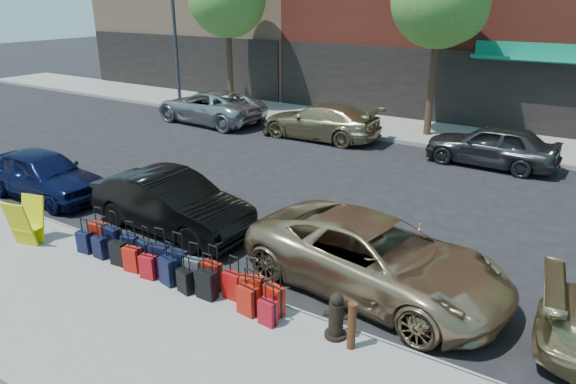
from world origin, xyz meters
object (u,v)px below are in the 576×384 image
Objects in this scene: display_rack at (26,222)px; car_far_1 at (320,121)px; fire_hydrant at (336,317)px; car_far_2 at (492,145)px; car_near_1 at (171,203)px; suitcase_front_5 at (177,265)px; tree_left at (229,0)px; streetlight at (176,16)px; car_near_0 at (43,174)px; car_far_0 at (209,106)px; car_near_2 at (375,257)px; bollard at (352,325)px; tree_center at (444,1)px.

car_far_1 reaches higher than display_rack.
car_far_2 is (-0.07, 11.75, 0.21)m from fire_hydrant.
car_near_1 is 0.89× the size of car_far_1.
suitcase_front_5 is 4.16m from display_rack.
car_far_2 is at bearing 70.60° from suitcase_front_5.
tree_left is 3.11m from streetlight.
fire_hydrant is 11.75m from car_far_2.
display_rack is at bearing -172.99° from suitcase_front_5.
suitcase_front_5 is 0.24× the size of car_near_0.
tree_left reaches higher than car_near_0.
car_near_0 is at bearing 95.67° from car_near_1.
tree_left is at bearing 12.07° from car_near_0.
car_far_1 is at bearing -11.05° from streetlight.
tree_left is 14.00m from car_near_0.
tree_left is 16.80m from display_rack.
car_near_1 is 11.97m from car_far_0.
suitcase_front_5 is 12.23m from car_far_1.
tree_left reaches higher than display_rack.
car_far_1 is at bearing 96.11° from car_far_0.
car_far_1 is (5.81, 0.25, -0.03)m from car_far_0.
display_rack is at bearing -130.64° from car_near_0.
car_far_2 is at bearing 75.18° from fire_hydrant.
car_near_2 reaches higher than car_near_0.
streetlight is 14.11m from car_near_0.
tree_left reaches higher than bollard.
car_far_0 is (-5.00, 12.22, 0.07)m from display_rack.
display_rack is at bearing -107.31° from tree_center.
streetlight is 7.26× the size of display_rack.
fire_hydrant is 0.19× the size of car_far_2.
bollard is 2.17m from car_near_2.
car_far_0 is at bearing -29.44° from streetlight.
tree_center is 1.43× the size of car_far_1.
bollard is 17.50m from car_far_0.
car_near_0 is at bearing -43.61° from car_far_2.
car_near_2 reaches higher than fire_hydrant.
bollard is at bearing -106.96° from car_near_1.
tree_center is at bearing 103.25° from bollard.
tree_center reaches higher than car_near_1.
tree_left is at bearing -112.50° from car_far_1.
car_near_2 is (3.47, 2.00, 0.28)m from suitcase_front_5.
car_near_2 is (16.33, -11.65, -3.91)m from streetlight.
fire_hydrant is at bearing -99.56° from car_near_0.
tree_left is at bearing 33.75° from car_near_1.
suitcase_front_5 is at bearing 41.91° from car_far_0.
tree_left is at bearing -160.21° from car_far_0.
fire_hydrant is 13.63m from car_far_1.
tree_center is (10.50, 0.00, 0.00)m from tree_left.
tree_center is at bearing -129.06° from car_far_2.
tree_center is 6.59m from car_far_1.
car_near_2 is 1.06× the size of car_far_1.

